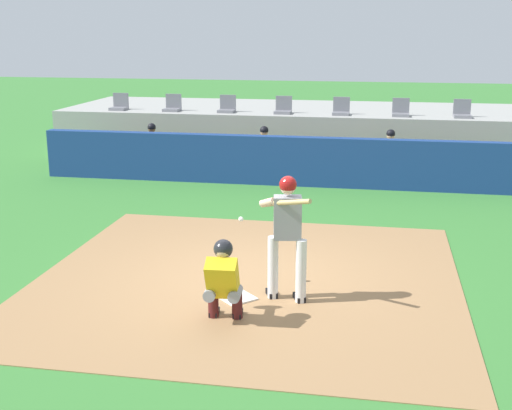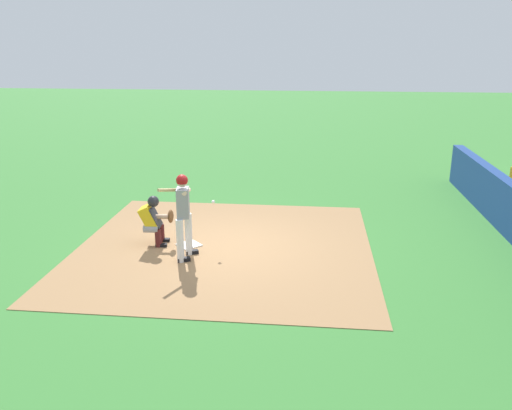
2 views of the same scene
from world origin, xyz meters
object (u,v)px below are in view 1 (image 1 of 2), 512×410
object	(u,v)px
dugout_player_0	(151,147)
stadium_seat_4	(341,110)
dugout_player_2	(390,155)
catcher_crouched	(223,277)
stadium_seat_2	(227,107)
home_plate	(237,298)
batter_at_plate	(287,230)
stadium_seat_0	(120,105)
stadium_seat_6	(462,112)
stadium_seat_5	(401,111)
stadium_seat_3	(283,109)
dugout_player_1	(263,151)
stadium_seat_1	(173,106)

from	to	relation	value
dugout_player_0	stadium_seat_4	distance (m)	5.35
dugout_player_2	stadium_seat_4	distance (m)	2.59
catcher_crouched	stadium_seat_2	bearing A→B (deg)	102.47
dugout_player_2	stadium_seat_2	world-z (taller)	stadium_seat_2
dugout_player_0	dugout_player_2	xyz separation A→B (m)	(6.23, 0.00, 0.00)
home_plate	dugout_player_0	size ratio (longest dim) A/B	0.34
dugout_player_0	batter_at_plate	bearing A→B (deg)	-59.49
stadium_seat_0	stadium_seat_6	xyz separation A→B (m)	(9.75, 0.00, 0.00)
dugout_player_0	stadium_seat_5	distance (m)	6.86
dugout_player_2	stadium_seat_2	distance (m)	5.11
stadium_seat_2	batter_at_plate	bearing A→B (deg)	-72.78
stadium_seat_0	stadium_seat_3	xyz separation A→B (m)	(4.88, 0.00, 0.00)
home_plate	stadium_seat_5	world-z (taller)	stadium_seat_5
dugout_player_1	stadium_seat_0	distance (m)	5.16
batter_at_plate	stadium_seat_4	bearing A→B (deg)	89.31
batter_at_plate	stadium_seat_2	world-z (taller)	stadium_seat_2
stadium_seat_2	stadium_seat_6	bearing A→B (deg)	0.00
dugout_player_0	stadium_seat_5	size ratio (longest dim) A/B	2.71
home_plate	dugout_player_0	bearing A→B (deg)	116.48
catcher_crouched	batter_at_plate	bearing A→B (deg)	49.67
dugout_player_1	dugout_player_2	bearing A→B (deg)	0.00
batter_at_plate	catcher_crouched	size ratio (longest dim) A/B	1.07
home_plate	dugout_player_2	size ratio (longest dim) A/B	0.34
dugout_player_2	stadium_seat_0	distance (m)	8.16
dugout_player_1	stadium_seat_5	distance (m)	4.11
stadium_seat_2	stadium_seat_4	xyz separation A→B (m)	(3.25, 0.00, 0.00)
dugout_player_0	stadium_seat_1	size ratio (longest dim) A/B	2.71
stadium_seat_2	stadium_seat_6	xyz separation A→B (m)	(6.50, 0.00, 0.00)
dugout_player_1	dugout_player_2	world-z (taller)	same
dugout_player_1	stadium_seat_0	size ratio (longest dim) A/B	2.71
stadium_seat_0	batter_at_plate	bearing A→B (deg)	-57.71
home_plate	batter_at_plate	distance (m)	1.23
stadium_seat_3	stadium_seat_5	bearing A→B (deg)	0.00
dugout_player_2	stadium_seat_1	world-z (taller)	stadium_seat_1
batter_at_plate	stadium_seat_5	xyz separation A→B (m)	(1.75, 10.09, 0.50)
catcher_crouched	dugout_player_0	world-z (taller)	dugout_player_0
stadium_seat_0	stadium_seat_5	world-z (taller)	same
dugout_player_0	dugout_player_2	distance (m)	6.23
stadium_seat_5	dugout_player_2	bearing A→B (deg)	-97.48
stadium_seat_2	stadium_seat_3	xyz separation A→B (m)	(1.62, 0.00, 0.00)
dugout_player_2	stadium_seat_5	bearing A→B (deg)	82.52
dugout_player_2	stadium_seat_4	size ratio (longest dim) A/B	2.71
batter_at_plate	stadium_seat_1	bearing A→B (deg)	115.22
catcher_crouched	stadium_seat_0	world-z (taller)	stadium_seat_0
stadium_seat_0	stadium_seat_6	world-z (taller)	same
dugout_player_1	stadium_seat_0	bearing A→B (deg)	156.41
stadium_seat_4	batter_at_plate	bearing A→B (deg)	-90.69
home_plate	stadium_seat_2	world-z (taller)	stadium_seat_2
dugout_player_1	stadium_seat_4	bearing A→B (deg)	47.86
stadium_seat_5	stadium_seat_4	bearing A→B (deg)	180.00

